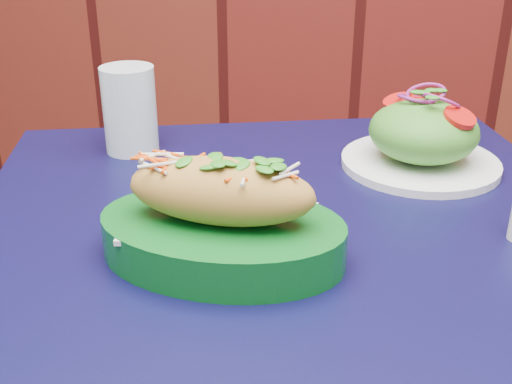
# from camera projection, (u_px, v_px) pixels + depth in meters

# --- Properties ---
(cafe_table) EXTENTS (0.98, 0.98, 0.75)m
(cafe_table) POSITION_uv_depth(u_px,v_px,m) (292.00, 288.00, 0.82)
(cafe_table) COLOR black
(cafe_table) RESTS_ON ground
(banh_mi_basket) EXTENTS (0.29, 0.20, 0.13)m
(banh_mi_basket) POSITION_uv_depth(u_px,v_px,m) (222.00, 220.00, 0.70)
(banh_mi_basket) COLOR #0B591B
(banh_mi_basket) RESTS_ON cafe_table
(salad_plate) EXTENTS (0.23, 0.23, 0.11)m
(salad_plate) POSITION_uv_depth(u_px,v_px,m) (423.00, 137.00, 0.94)
(salad_plate) COLOR white
(salad_plate) RESTS_ON cafe_table
(water_glass) EXTENTS (0.08, 0.08, 0.13)m
(water_glass) POSITION_uv_depth(u_px,v_px,m) (130.00, 110.00, 0.99)
(water_glass) COLOR silver
(water_glass) RESTS_ON cafe_table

